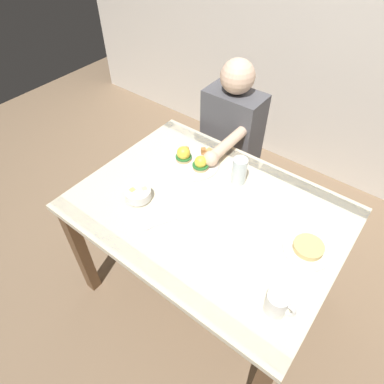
{
  "coord_description": "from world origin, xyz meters",
  "views": [
    {
      "loc": [
        0.57,
        -0.86,
        1.88
      ],
      "look_at": [
        -0.09,
        0.0,
        0.78
      ],
      "focal_mm": 31.26,
      "sensor_mm": 36.0,
      "label": 1
    }
  ],
  "objects": [
    {
      "name": "eggs_benedict_plate",
      "position": [
        -0.24,
        0.19,
        0.77
      ],
      "size": [
        0.27,
        0.27,
        0.09
      ],
      "color": "white",
      "rests_on": "dining_table"
    },
    {
      "name": "fruit_bowl",
      "position": [
        -0.29,
        -0.16,
        0.77
      ],
      "size": [
        0.12,
        0.12,
        0.06
      ],
      "color": "white",
      "rests_on": "dining_table"
    },
    {
      "name": "fork",
      "position": [
        -0.12,
        -0.22,
        0.74
      ],
      "size": [
        0.09,
        0.14,
        0.0
      ],
      "color": "silver",
      "rests_on": "dining_table"
    },
    {
      "name": "diner_person",
      "position": [
        -0.27,
        0.6,
        0.65
      ],
      "size": [
        0.34,
        0.54,
        1.14
      ],
      "color": "#33333D",
      "rests_on": "ground_plane"
    },
    {
      "name": "side_plate",
      "position": [
        0.46,
        0.05,
        0.75
      ],
      "size": [
        0.2,
        0.2,
        0.04
      ],
      "color": "white",
      "rests_on": "dining_table"
    },
    {
      "name": "ground_plane",
      "position": [
        0.0,
        0.0,
        0.0
      ],
      "size": [
        6.0,
        6.0,
        0.0
      ],
      "primitive_type": "plane",
      "color": "#7F664C"
    },
    {
      "name": "coffee_mug",
      "position": [
        0.47,
        -0.25,
        0.79
      ],
      "size": [
        0.11,
        0.08,
        0.09
      ],
      "color": "white",
      "rests_on": "dining_table"
    },
    {
      "name": "water_glass_near",
      "position": [
        0.02,
        0.23,
        0.8
      ],
      "size": [
        0.07,
        0.07,
        0.14
      ],
      "color": "silver",
      "rests_on": "dining_table"
    },
    {
      "name": "dining_table",
      "position": [
        0.0,
        0.0,
        0.63
      ],
      "size": [
        1.2,
        0.9,
        0.74
      ],
      "color": "beige",
      "rests_on": "ground_plane"
    }
  ]
}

